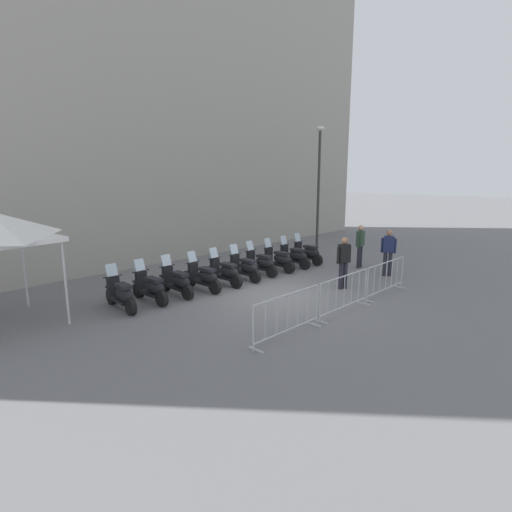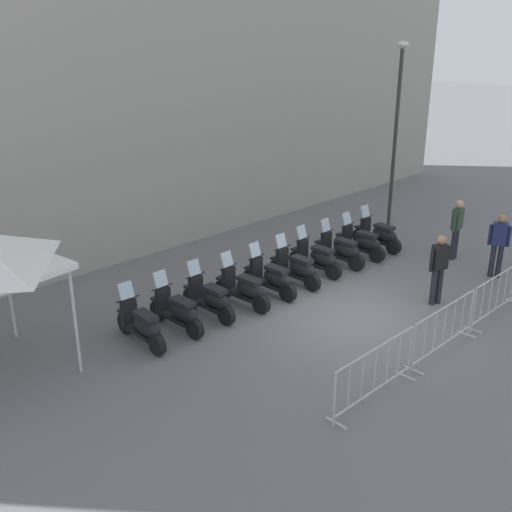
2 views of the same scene
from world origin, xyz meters
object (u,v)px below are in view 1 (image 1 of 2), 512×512
object	(u,v)px
motorcycle_4	(225,272)
barrier_segment_2	(386,278)
motorcycle_0	(121,295)
officer_by_barriers	(388,250)
motorcycle_8	(294,256)
motorcycle_3	(203,277)
barrier_segment_0	(288,316)
street_lamp	(319,178)
motorcycle_5	(245,268)
motorcycle_7	(278,260)
motorcycle_9	(307,253)
motorcycle_2	(177,282)
officer_mid_plaza	(360,244)
motorcycle_6	(261,263)
officer_near_row_end	(344,260)
barrier_segment_1	(344,294)
motorcycle_1	(151,288)

from	to	relation	value
motorcycle_4	barrier_segment_2	bearing A→B (deg)	-64.68
motorcycle_0	officer_by_barriers	world-z (taller)	officer_by_barriers
motorcycle_4	motorcycle_8	xyz separation A→B (m)	(3.67, -0.48, 0.00)
motorcycle_0	officer_by_barriers	size ratio (longest dim) A/B	0.99
motorcycle_3	barrier_segment_0	bearing A→B (deg)	-110.22
street_lamp	motorcycle_5	bearing A→B (deg)	-176.03
motorcycle_7	motorcycle_8	distance (m)	0.93
motorcycle_8	motorcycle_4	bearing A→B (deg)	172.59
officer_by_barriers	motorcycle_9	bearing A→B (deg)	90.35
street_lamp	motorcycle_7	bearing A→B (deg)	-171.46
motorcycle_2	motorcycle_4	world-z (taller)	same
barrier_segment_2	officer_mid_plaza	world-z (taller)	officer_mid_plaza
barrier_segment_0	motorcycle_8	bearing A→B (deg)	30.67
motorcycle_3	officer_mid_plaza	bearing A→B (deg)	-23.84
motorcycle_6	officer_mid_plaza	size ratio (longest dim) A/B	1.00
motorcycle_9	officer_near_row_end	distance (m)	3.85
motorcycle_3	officer_mid_plaza	size ratio (longest dim) A/B	1.00
motorcycle_6	barrier_segment_2	size ratio (longest dim) A/B	0.76
motorcycle_0	motorcycle_4	world-z (taller)	same
motorcycle_4	barrier_segment_1	bearing A→B (deg)	-91.51
officer_near_row_end	barrier_segment_2	bearing A→B (deg)	-81.40
motorcycle_6	officer_by_barriers	world-z (taller)	officer_by_barriers
motorcycle_0	motorcycle_6	xyz separation A→B (m)	(5.51, -0.76, 0.00)
motorcycle_6	officer_near_row_end	distance (m)	3.28
motorcycle_2	barrier_segment_1	xyz separation A→B (m)	(1.70, -4.81, 0.07)
motorcycle_5	officer_by_barriers	size ratio (longest dim) A/B	1.00
motorcycle_6	officer_mid_plaza	distance (m)	4.21
motorcycle_3	barrier_segment_0	world-z (taller)	motorcycle_3
officer_by_barriers	officer_near_row_end	bearing A→B (deg)	167.52
motorcycle_0	barrier_segment_0	distance (m)	4.88
barrier_segment_0	motorcycle_2	bearing A→B (deg)	81.67
motorcycle_1	barrier_segment_0	distance (m)	4.62
motorcycle_9	officer_by_barriers	distance (m)	3.44
motorcycle_2	barrier_segment_2	bearing A→B (deg)	-51.52
officer_mid_plaza	motorcycle_6	bearing A→B (deg)	144.11
street_lamp	barrier_segment_1	bearing A→B (deg)	-146.22
barrier_segment_2	street_lamp	world-z (taller)	street_lamp
motorcycle_6	motorcycle_7	size ratio (longest dim) A/B	1.00
motorcycle_0	motorcycle_9	world-z (taller)	same
motorcycle_3	motorcycle_6	bearing A→B (deg)	-5.55
motorcycle_8	officer_near_row_end	bearing A→B (deg)	-119.28
motorcycle_4	motorcycle_1	bearing A→B (deg)	169.88
motorcycle_5	motorcycle_7	distance (m)	1.85
motorcycle_2	motorcycle_3	xyz separation A→B (m)	(0.90, -0.25, 0.00)
motorcycle_6	barrier_segment_0	size ratio (longest dim) A/B	0.76
motorcycle_6	barrier_segment_1	world-z (taller)	motorcycle_6
motorcycle_5	barrier_segment_0	world-z (taller)	motorcycle_5
barrier_segment_2	motorcycle_2	bearing A→B (deg)	128.48
motorcycle_0	motorcycle_2	bearing A→B (deg)	-7.36
motorcycle_2	officer_near_row_end	size ratio (longest dim) A/B	1.00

